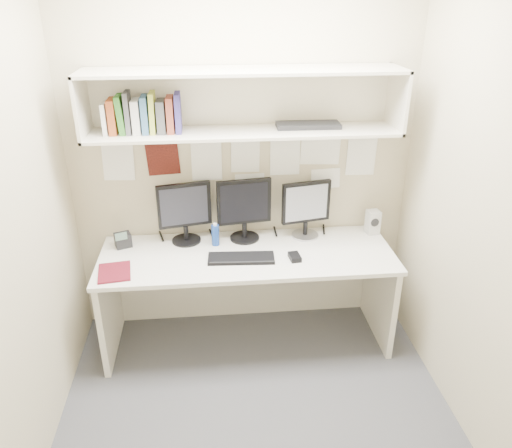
{
  "coord_description": "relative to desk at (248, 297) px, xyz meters",
  "views": [
    {
      "loc": [
        -0.23,
        -2.33,
        2.38
      ],
      "look_at": [
        0.03,
        0.35,
        1.09
      ],
      "focal_mm": 35.0,
      "sensor_mm": 36.0,
      "label": 1
    }
  ],
  "objects": [
    {
      "name": "floor",
      "position": [
        0.0,
        -0.65,
        -0.37
      ],
      "size": [
        2.4,
        2.0,
        0.01
      ],
      "primitive_type": "cube",
      "color": "#424247",
      "rests_on": "ground"
    },
    {
      "name": "wall_back",
      "position": [
        0.0,
        0.35,
        0.93
      ],
      "size": [
        2.4,
        0.02,
        2.6
      ],
      "primitive_type": "cube",
      "color": "#B8AC8D",
      "rests_on": "ground"
    },
    {
      "name": "wall_front",
      "position": [
        0.0,
        -1.65,
        0.93
      ],
      "size": [
        2.4,
        0.02,
        2.6
      ],
      "primitive_type": "cube",
      "color": "#B8AC8D",
      "rests_on": "ground"
    },
    {
      "name": "wall_left",
      "position": [
        -1.2,
        -0.65,
        0.93
      ],
      "size": [
        0.02,
        2.0,
        2.6
      ],
      "primitive_type": "cube",
      "color": "#B8AC8D",
      "rests_on": "ground"
    },
    {
      "name": "wall_right",
      "position": [
        1.2,
        -0.65,
        0.93
      ],
      "size": [
        0.02,
        2.0,
        2.6
      ],
      "primitive_type": "cube",
      "color": "#B8AC8D",
      "rests_on": "ground"
    },
    {
      "name": "desk",
      "position": [
        0.0,
        0.0,
        0.0
      ],
      "size": [
        2.0,
        0.7,
        0.73
      ],
      "color": "silver",
      "rests_on": "floor"
    },
    {
      "name": "overhead_hutch",
      "position": [
        0.0,
        0.21,
        1.35
      ],
      "size": [
        2.0,
        0.38,
        0.4
      ],
      "color": "beige",
      "rests_on": "wall_back"
    },
    {
      "name": "pinned_papers",
      "position": [
        0.0,
        0.34,
        0.88
      ],
      "size": [
        1.92,
        0.01,
        0.48
      ],
      "primitive_type": null,
      "color": "white",
      "rests_on": "wall_back"
    },
    {
      "name": "monitor_left",
      "position": [
        -0.42,
        0.22,
        0.6
      ],
      "size": [
        0.37,
        0.21,
        0.43
      ],
      "rotation": [
        0.0,
        0.0,
        0.2
      ],
      "color": "black",
      "rests_on": "desk"
    },
    {
      "name": "monitor_center",
      "position": [
        -0.0,
        0.22,
        0.61
      ],
      "size": [
        0.38,
        0.21,
        0.45
      ],
      "rotation": [
        0.0,
        0.0,
        0.14
      ],
      "color": "black",
      "rests_on": "desk"
    },
    {
      "name": "monitor_right",
      "position": [
        0.44,
        0.22,
        0.59
      ],
      "size": [
        0.36,
        0.2,
        0.41
      ],
      "rotation": [
        0.0,
        0.0,
        0.2
      ],
      "color": "#A5A5AA",
      "rests_on": "desk"
    },
    {
      "name": "keyboard",
      "position": [
        -0.05,
        -0.09,
        0.37
      ],
      "size": [
        0.45,
        0.18,
        0.02
      ],
      "primitive_type": "cube",
      "rotation": [
        0.0,
        0.0,
        -0.06
      ],
      "color": "black",
      "rests_on": "desk"
    },
    {
      "name": "mouse",
      "position": [
        0.31,
        -0.12,
        0.38
      ],
      "size": [
        0.08,
        0.12,
        0.03
      ],
      "primitive_type": "cube",
      "rotation": [
        0.0,
        0.0,
        0.11
      ],
      "color": "black",
      "rests_on": "desk"
    },
    {
      "name": "speaker",
      "position": [
        0.94,
        0.21,
        0.45
      ],
      "size": [
        0.1,
        0.1,
        0.18
      ],
      "rotation": [
        0.0,
        0.0,
        0.13
      ],
      "color": "#B3B3AF",
      "rests_on": "desk"
    },
    {
      "name": "blue_bottle",
      "position": [
        -0.21,
        0.14,
        0.44
      ],
      "size": [
        0.05,
        0.05,
        0.17
      ],
      "color": "navy",
      "rests_on": "desk"
    },
    {
      "name": "maroon_notebook",
      "position": [
        -0.86,
        -0.19,
        0.37
      ],
      "size": [
        0.23,
        0.27,
        0.01
      ],
      "primitive_type": "cube",
      "rotation": [
        0.0,
        0.0,
        0.14
      ],
      "color": "#560E19",
      "rests_on": "desk"
    },
    {
      "name": "desk_phone",
      "position": [
        -0.85,
        0.17,
        0.41
      ],
      "size": [
        0.13,
        0.13,
        0.13
      ],
      "rotation": [
        0.0,
        0.0,
        0.37
      ],
      "color": "black",
      "rests_on": "desk"
    },
    {
      "name": "book_stack",
      "position": [
        -0.63,
        0.16,
        1.29
      ],
      "size": [
        0.48,
        0.16,
        0.26
      ],
      "color": "silver",
      "rests_on": "overhead_hutch"
    },
    {
      "name": "hutch_tray",
      "position": [
        0.42,
        0.19,
        1.19
      ],
      "size": [
        0.42,
        0.17,
        0.03
      ],
      "primitive_type": "cube",
      "rotation": [
        0.0,
        0.0,
        -0.02
      ],
      "color": "black",
      "rests_on": "overhead_hutch"
    }
  ]
}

